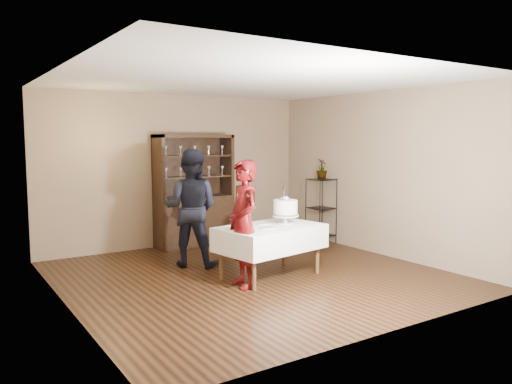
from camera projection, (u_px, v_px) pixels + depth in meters
floor at (253, 275)px, 7.04m from camera, size 5.00×5.00×0.00m
ceiling at (252, 81)px, 6.76m from camera, size 5.00×5.00×0.00m
back_wall at (177, 171)px, 8.98m from camera, size 5.00×0.02×2.70m
wall_left at (63, 190)px, 5.54m from camera, size 0.02×5.00×2.70m
wall_right at (379, 173)px, 8.26m from camera, size 0.02×5.00×2.70m
china_hutch at (194, 209)px, 8.95m from camera, size 1.40×0.48×2.00m
plant_etagere at (321, 208)px, 9.21m from camera, size 0.42×0.42×1.20m
cake_table at (270, 238)px, 6.92m from camera, size 1.57×1.11×0.72m
woman at (243, 224)px, 6.43m from camera, size 0.47×0.65×1.65m
man at (191, 208)px, 7.52m from camera, size 1.08×1.07×1.76m
cake at (285, 209)px, 7.07m from camera, size 0.39×0.39×0.53m
plate_near at (267, 228)px, 6.71m from camera, size 0.24×0.24×0.01m
plate_far at (262, 224)px, 7.02m from camera, size 0.24×0.24×0.01m
potted_plant at (322, 169)px, 9.16m from camera, size 0.29×0.29×0.37m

